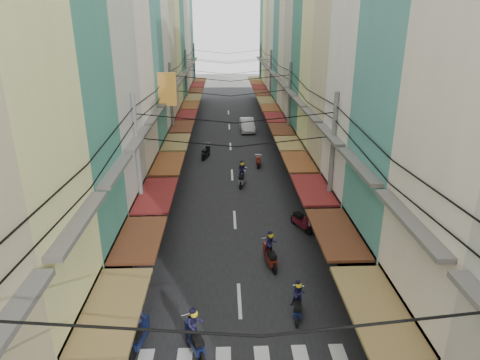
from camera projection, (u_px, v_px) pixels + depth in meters
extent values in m
plane|color=slate|center=(238.00, 275.00, 20.42)|extent=(160.00, 160.00, 0.00)
cube|color=black|center=(231.00, 153.00, 39.12)|extent=(10.00, 80.00, 0.02)
cube|color=slate|center=(159.00, 153.00, 38.88)|extent=(3.00, 80.00, 0.06)
cube|color=slate|center=(301.00, 152.00, 39.34)|extent=(3.00, 80.00, 0.06)
cube|color=black|center=(71.00, 345.00, 13.80)|extent=(1.20, 4.52, 3.20)
cube|color=olive|center=(113.00, 308.00, 13.36)|extent=(1.80, 4.33, 0.12)
cube|color=#595651|center=(80.00, 222.00, 12.28)|extent=(0.50, 4.23, 0.15)
cube|color=#387C69|center=(13.00, 74.00, 15.09)|extent=(6.00, 4.30, 19.25)
cube|color=black|center=(107.00, 269.00, 18.01)|extent=(1.20, 4.13, 3.20)
cube|color=#542B18|center=(140.00, 239.00, 17.57)|extent=(1.80, 3.96, 0.12)
cube|color=#595651|center=(116.00, 170.00, 16.49)|extent=(0.50, 3.87, 0.15)
cube|color=#B6B3A6|center=(58.00, 43.00, 19.21)|extent=(6.00, 5.14, 20.93)
cube|color=black|center=(130.00, 220.00, 22.42)|extent=(1.20, 4.94, 3.20)
cube|color=maroon|center=(156.00, 195.00, 21.98)|extent=(1.80, 4.73, 0.12)
cube|color=#595651|center=(139.00, 138.00, 20.90)|extent=(0.50, 4.63, 0.15)
cube|color=beige|center=(94.00, 70.00, 24.55)|extent=(6.00, 4.95, 17.43)
cube|color=black|center=(146.00, 185.00, 27.14)|extent=(1.20, 4.75, 3.20)
cube|color=brown|center=(168.00, 164.00, 26.70)|extent=(1.80, 4.56, 0.12)
cube|color=#595651|center=(154.00, 116.00, 25.62)|extent=(0.50, 4.46, 0.15)
cube|color=teal|center=(115.00, 70.00, 29.40)|extent=(6.00, 4.99, 16.32)
cube|color=black|center=(157.00, 160.00, 31.79)|extent=(1.20, 4.80, 3.20)
cube|color=olive|center=(176.00, 142.00, 31.35)|extent=(1.80, 4.60, 0.12)
cube|color=#595651|center=(165.00, 101.00, 30.27)|extent=(0.50, 4.50, 0.15)
cube|color=silver|center=(126.00, 19.00, 32.75)|extent=(6.00, 4.65, 22.87)
cube|color=black|center=(165.00, 143.00, 36.30)|extent=(1.20, 4.46, 3.20)
cube|color=#542B18|center=(182.00, 127.00, 35.86)|extent=(1.80, 4.27, 0.12)
cube|color=#595651|center=(172.00, 91.00, 34.78)|extent=(0.50, 4.18, 0.15)
cube|color=#C7BA8C|center=(139.00, 33.00, 37.61)|extent=(6.00, 4.89, 20.58)
cube|color=black|center=(172.00, 129.00, 40.76)|extent=(1.20, 4.70, 3.20)
cube|color=maroon|center=(187.00, 115.00, 40.32)|extent=(1.80, 4.50, 0.12)
cube|color=#595651|center=(178.00, 83.00, 39.24)|extent=(0.50, 4.40, 0.15)
cube|color=#E1E28D|center=(148.00, 43.00, 42.39)|extent=(6.00, 4.52, 18.44)
cube|color=black|center=(177.00, 119.00, 45.16)|extent=(1.20, 4.34, 3.20)
cube|color=brown|center=(190.00, 105.00, 44.72)|extent=(1.80, 4.16, 0.12)
cube|color=#595651|center=(183.00, 76.00, 43.64)|extent=(0.50, 4.07, 0.15)
cube|color=#387C69|center=(155.00, 30.00, 46.55)|extent=(6.00, 5.20, 20.63)
cube|color=black|center=(181.00, 110.00, 49.70)|extent=(1.20, 4.99, 3.20)
cube|color=olive|center=(193.00, 97.00, 49.26)|extent=(1.80, 4.78, 0.12)
cube|color=#595651|center=(186.00, 71.00, 48.18)|extent=(0.50, 4.68, 0.15)
cube|color=#B6B3A6|center=(160.00, 16.00, 50.74)|extent=(6.00, 4.94, 23.70)
cube|color=black|center=(184.00, 102.00, 54.44)|extent=(1.20, 4.74, 3.20)
cube|color=#542B18|center=(196.00, 91.00, 54.00)|extent=(1.80, 4.55, 0.12)
cube|color=#595651|center=(190.00, 66.00, 52.92)|extent=(0.50, 4.45, 0.15)
cube|color=beige|center=(166.00, 26.00, 55.82)|extent=(6.00, 4.96, 21.12)
cube|color=black|center=(188.00, 95.00, 59.07)|extent=(1.20, 4.76, 3.20)
cube|color=maroon|center=(198.00, 85.00, 58.63)|extent=(1.80, 4.56, 0.12)
cube|color=#595651|center=(192.00, 62.00, 57.55)|extent=(0.50, 4.46, 0.15)
cube|color=teal|center=(171.00, 30.00, 60.71)|extent=(6.00, 5.04, 19.90)
cube|color=black|center=(190.00, 90.00, 63.74)|extent=(1.20, 4.84, 3.20)
cube|color=brown|center=(200.00, 80.00, 63.30)|extent=(1.80, 4.64, 0.12)
cube|color=#595651|center=(195.00, 59.00, 62.22)|extent=(0.50, 4.54, 0.15)
cube|color=brown|center=(167.00, 89.00, 29.02)|extent=(1.20, 0.40, 2.20)
cube|color=black|center=(416.00, 342.00, 13.92)|extent=(1.20, 4.78, 3.20)
cube|color=olive|center=(375.00, 307.00, 13.38)|extent=(1.80, 4.58, 0.12)
cube|color=#595651|center=(409.00, 221.00, 12.34)|extent=(0.50, 4.48, 0.15)
cube|color=teal|center=(445.00, 127.00, 16.59)|extent=(6.00, 5.03, 15.08)
cube|color=black|center=(367.00, 261.00, 18.60)|extent=(1.20, 4.83, 3.20)
cube|color=#542B18|center=(336.00, 233.00, 18.05)|extent=(1.80, 4.63, 0.12)
cube|color=#595651|center=(358.00, 165.00, 17.02)|extent=(0.50, 4.53, 0.15)
cube|color=silver|center=(406.00, 33.00, 20.02)|extent=(6.00, 4.79, 21.66)
cube|color=black|center=(339.00, 213.00, 23.19)|extent=(1.20, 4.60, 3.20)
cube|color=maroon|center=(313.00, 189.00, 22.65)|extent=(1.80, 4.41, 0.12)
cube|color=#595651|center=(329.00, 134.00, 21.61)|extent=(0.50, 4.31, 0.15)
cube|color=#C7BA8C|center=(372.00, 39.00, 24.54)|extent=(6.00, 4.52, 20.74)
cube|color=black|center=(320.00, 182.00, 27.55)|extent=(1.20, 4.34, 3.20)
cube|color=brown|center=(298.00, 162.00, 27.00)|extent=(1.80, 4.16, 0.12)
cube|color=#595651|center=(311.00, 115.00, 25.97)|extent=(0.50, 4.07, 0.15)
cube|color=#E1E28D|center=(347.00, 86.00, 29.75)|extent=(6.00, 4.12, 14.13)
cube|color=black|center=(308.00, 161.00, 31.59)|extent=(1.20, 3.96, 3.20)
cube|color=olive|center=(289.00, 143.00, 31.05)|extent=(1.80, 3.79, 0.12)
cube|color=#595651|center=(300.00, 102.00, 30.01)|extent=(0.50, 3.71, 0.15)
cube|color=#387C69|center=(334.00, 55.00, 33.11)|extent=(6.00, 4.40, 17.68)
cube|color=black|center=(298.00, 145.00, 35.58)|extent=(1.20, 4.23, 3.20)
cube|color=#542B18|center=(281.00, 129.00, 35.03)|extent=(1.80, 4.05, 0.12)
cube|color=#595651|center=(291.00, 92.00, 34.00)|extent=(0.50, 3.96, 0.15)
cube|color=#B6B3A6|center=(323.00, 21.00, 36.47)|extent=(6.00, 4.64, 22.59)
cube|color=black|center=(290.00, 132.00, 39.81)|extent=(1.20, 4.45, 3.20)
cube|color=maroon|center=(275.00, 117.00, 39.26)|extent=(1.80, 4.26, 0.12)
cube|color=#595651|center=(283.00, 84.00, 38.22)|extent=(0.50, 4.17, 0.15)
cube|color=beige|center=(313.00, 28.00, 40.74)|extent=(6.00, 4.00, 21.25)
cube|color=black|center=(284.00, 122.00, 43.84)|extent=(1.20, 3.84, 3.20)
cube|color=brown|center=(270.00, 108.00, 43.30)|extent=(1.80, 3.68, 0.12)
cube|color=#595651|center=(277.00, 78.00, 42.26)|extent=(0.50, 3.60, 0.15)
cube|color=teal|center=(305.00, 22.00, 44.77)|extent=(6.00, 5.01, 22.33)
cube|color=black|center=(279.00, 113.00, 48.06)|extent=(1.20, 4.81, 3.20)
cube|color=olive|center=(266.00, 100.00, 47.51)|extent=(1.80, 4.61, 0.12)
cube|color=#595651|center=(272.00, 73.00, 46.48)|extent=(0.50, 4.51, 0.15)
cube|color=silver|center=(296.00, 34.00, 49.91)|extent=(6.00, 5.00, 19.71)
cube|color=black|center=(274.00, 104.00, 52.74)|extent=(1.20, 4.80, 3.20)
cube|color=#542B18|center=(262.00, 93.00, 52.19)|extent=(1.80, 4.60, 0.12)
cube|color=#595651|center=(268.00, 68.00, 51.15)|extent=(0.50, 4.50, 0.15)
cube|color=#C7BA8C|center=(290.00, 44.00, 54.77)|extent=(6.00, 4.32, 16.86)
cube|color=black|center=(270.00, 98.00, 57.09)|extent=(1.20, 4.15, 3.20)
cube|color=maroon|center=(259.00, 87.00, 56.55)|extent=(1.80, 3.97, 0.12)
cube|color=#595651|center=(264.00, 64.00, 55.51)|extent=(0.50, 3.89, 0.15)
cube|color=#E1E28D|center=(286.00, 31.00, 58.27)|extent=(6.00, 4.33, 19.96)
cube|color=black|center=(267.00, 93.00, 61.14)|extent=(1.20, 4.16, 3.20)
cube|color=brown|center=(257.00, 83.00, 60.59)|extent=(1.80, 3.99, 0.12)
cube|color=#595651|center=(262.00, 61.00, 59.56)|extent=(0.50, 3.90, 0.15)
cube|color=#387C69|center=(281.00, 50.00, 63.56)|extent=(6.00, 4.88, 14.34)
cube|color=black|center=(264.00, 88.00, 65.44)|extent=(1.20, 4.68, 3.20)
cube|color=olive|center=(254.00, 79.00, 64.90)|extent=(1.80, 4.49, 0.12)
cube|color=#595651|center=(259.00, 58.00, 63.86)|extent=(0.50, 4.39, 0.15)
cylinder|color=slate|center=(139.00, 174.00, 21.61)|extent=(0.26, 0.26, 8.20)
cylinder|color=slate|center=(331.00, 172.00, 21.95)|extent=(0.26, 0.26, 8.20)
cylinder|color=slate|center=(172.00, 113.00, 35.63)|extent=(0.26, 0.26, 8.20)
cylinder|color=slate|center=(289.00, 112.00, 35.97)|extent=(0.26, 0.26, 8.20)
cylinder|color=slate|center=(187.00, 87.00, 49.66)|extent=(0.26, 0.26, 8.20)
cylinder|color=slate|center=(270.00, 86.00, 50.00)|extent=(0.26, 0.26, 8.20)
cylinder|color=slate|center=(195.00, 72.00, 63.69)|extent=(0.26, 0.26, 8.20)
cylinder|color=slate|center=(260.00, 72.00, 64.03)|extent=(0.26, 0.26, 8.20)
imported|color=silver|center=(247.00, 131.00, 46.74)|extent=(4.87, 2.03, 1.70)
imported|color=black|center=(341.00, 251.00, 22.48)|extent=(1.92, 1.11, 1.24)
cylinder|color=black|center=(196.00, 333.00, 16.23)|extent=(0.11, 0.55, 0.55)
cylinder|color=black|center=(194.00, 360.00, 14.95)|extent=(0.11, 0.55, 0.55)
cube|color=#121B44|center=(195.00, 343.00, 15.53)|extent=(0.36, 1.21, 0.29)
cube|color=black|center=(194.00, 341.00, 15.17)|extent=(0.34, 0.58, 0.19)
cube|color=#121B44|center=(196.00, 326.00, 15.98)|extent=(0.32, 0.29, 0.58)
imported|color=#1E1B3F|center=(195.00, 340.00, 15.48)|extent=(0.55, 0.39, 1.40)
sphere|color=yellow|center=(194.00, 316.00, 15.11)|extent=(0.29, 0.29, 0.29)
cylinder|color=black|center=(295.00, 302.00, 18.06)|extent=(0.09, 0.49, 0.49)
cylinder|color=black|center=(300.00, 321.00, 16.93)|extent=(0.09, 0.49, 0.49)
cube|color=#121B44|center=(297.00, 308.00, 17.44)|extent=(0.32, 1.07, 0.26)
cube|color=black|center=(299.00, 306.00, 17.13)|extent=(0.30, 0.51, 0.17)
cube|color=#121B44|center=(296.00, 296.00, 17.85)|extent=(0.28, 0.26, 0.51)
imported|color=#1E1B3F|center=(298.00, 306.00, 17.40)|extent=(0.49, 0.35, 1.24)
sphere|color=yellow|center=(299.00, 286.00, 17.07)|extent=(0.26, 0.26, 0.26)
cylinder|color=black|center=(242.00, 179.00, 31.92)|extent=(0.10, 0.54, 0.54)
cylinder|color=black|center=(242.00, 186.00, 30.64)|extent=(0.10, 0.54, 0.54)
cube|color=gray|center=(242.00, 180.00, 31.22)|extent=(0.36, 1.20, 0.29)
cube|color=black|center=(242.00, 177.00, 30.87)|extent=(0.34, 0.58, 0.19)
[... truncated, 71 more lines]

